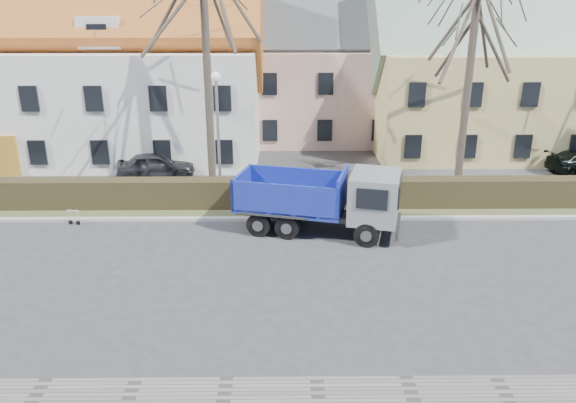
{
  "coord_description": "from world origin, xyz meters",
  "views": [
    {
      "loc": [
        1.39,
        -17.57,
        8.91
      ],
      "look_at": [
        1.61,
        2.49,
        1.6
      ],
      "focal_mm": 35.0,
      "sensor_mm": 36.0,
      "label": 1
    }
  ],
  "objects_px": {
    "streetlight": "(218,138)",
    "parked_car_a": "(156,165)",
    "dump_truck": "(312,199)",
    "cart_frame": "(69,216)"
  },
  "relations": [
    {
      "from": "streetlight",
      "to": "parked_car_a",
      "type": "relative_size",
      "value": 1.51
    },
    {
      "from": "dump_truck",
      "to": "streetlight",
      "type": "height_order",
      "value": "streetlight"
    },
    {
      "from": "dump_truck",
      "to": "streetlight",
      "type": "bearing_deg",
      "value": 152.82
    },
    {
      "from": "dump_truck",
      "to": "parked_car_a",
      "type": "xyz_separation_m",
      "value": [
        -7.77,
        7.21,
        -0.67
      ]
    },
    {
      "from": "dump_truck",
      "to": "streetlight",
      "type": "distance_m",
      "value": 5.64
    },
    {
      "from": "cart_frame",
      "to": "parked_car_a",
      "type": "bearing_deg",
      "value": 70.21
    },
    {
      "from": "streetlight",
      "to": "parked_car_a",
      "type": "distance_m",
      "value": 5.7
    },
    {
      "from": "parked_car_a",
      "to": "streetlight",
      "type": "bearing_deg",
      "value": -143.82
    },
    {
      "from": "parked_car_a",
      "to": "cart_frame",
      "type": "bearing_deg",
      "value": 150.58
    },
    {
      "from": "streetlight",
      "to": "cart_frame",
      "type": "relative_size",
      "value": 7.54
    }
  ]
}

